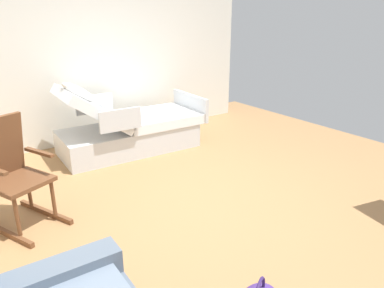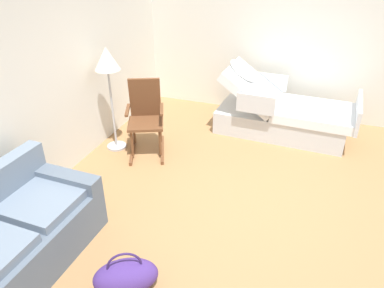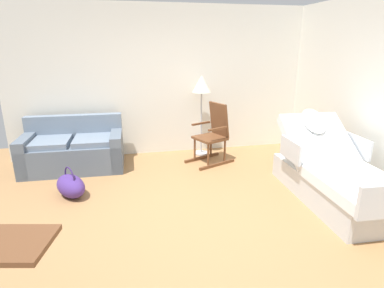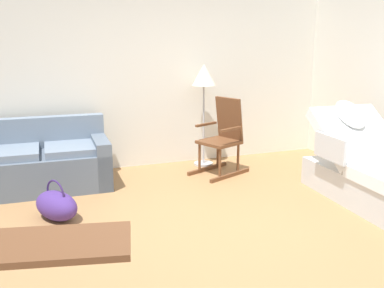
{
  "view_description": "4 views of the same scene",
  "coord_description": "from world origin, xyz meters",
  "px_view_note": "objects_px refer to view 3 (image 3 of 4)",
  "views": [
    {
      "loc": [
        -2.7,
        2.17,
        1.92
      ],
      "look_at": [
        -0.11,
        0.32,
        0.76
      ],
      "focal_mm": 33.97,
      "sensor_mm": 36.0,
      "label": 1
    },
    {
      "loc": [
        -3.36,
        -0.41,
        2.67
      ],
      "look_at": [
        0.01,
        0.79,
        0.66
      ],
      "focal_mm": 33.82,
      "sensor_mm": 36.0,
      "label": 2
    },
    {
      "loc": [
        -0.74,
        -3.39,
        2.0
      ],
      "look_at": [
        0.14,
        0.7,
        0.69
      ],
      "focal_mm": 29.66,
      "sensor_mm": 36.0,
      "label": 3
    },
    {
      "loc": [
        -1.67,
        -3.61,
        1.84
      ],
      "look_at": [
        -0.14,
        0.55,
        0.76
      ],
      "focal_mm": 40.78,
      "sensor_mm": 36.0,
      "label": 4
    }
  ],
  "objects_px": {
    "couch": "(74,151)",
    "rocking_chair": "(213,134)",
    "hospital_bed": "(335,178)",
    "floor_lamp": "(202,89)",
    "duffel_bag": "(71,186)"
  },
  "relations": [
    {
      "from": "couch",
      "to": "rocking_chair",
      "type": "bearing_deg",
      "value": -4.83
    },
    {
      "from": "hospital_bed",
      "to": "floor_lamp",
      "type": "relative_size",
      "value": 1.42
    },
    {
      "from": "couch",
      "to": "rocking_chair",
      "type": "height_order",
      "value": "rocking_chair"
    },
    {
      "from": "hospital_bed",
      "to": "floor_lamp",
      "type": "distance_m",
      "value": 2.71
    },
    {
      "from": "rocking_chair",
      "to": "couch",
      "type": "bearing_deg",
      "value": 175.17
    },
    {
      "from": "couch",
      "to": "floor_lamp",
      "type": "height_order",
      "value": "floor_lamp"
    },
    {
      "from": "hospital_bed",
      "to": "duffel_bag",
      "type": "distance_m",
      "value": 3.57
    },
    {
      "from": "rocking_chair",
      "to": "floor_lamp",
      "type": "relative_size",
      "value": 0.71
    },
    {
      "from": "couch",
      "to": "duffel_bag",
      "type": "height_order",
      "value": "couch"
    },
    {
      "from": "hospital_bed",
      "to": "floor_lamp",
      "type": "height_order",
      "value": "floor_lamp"
    },
    {
      "from": "floor_lamp",
      "to": "rocking_chair",
      "type": "bearing_deg",
      "value": -77.16
    },
    {
      "from": "rocking_chair",
      "to": "duffel_bag",
      "type": "height_order",
      "value": "rocking_chair"
    },
    {
      "from": "hospital_bed",
      "to": "floor_lamp",
      "type": "bearing_deg",
      "value": 120.26
    },
    {
      "from": "rocking_chair",
      "to": "floor_lamp",
      "type": "bearing_deg",
      "value": 102.84
    },
    {
      "from": "rocking_chair",
      "to": "duffel_bag",
      "type": "xyz_separation_m",
      "value": [
        -2.28,
        -0.89,
        -0.35
      ]
    }
  ]
}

